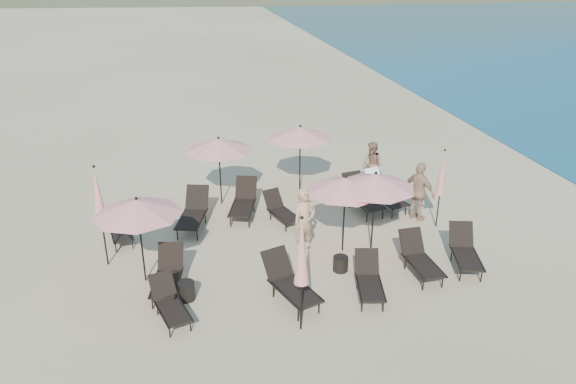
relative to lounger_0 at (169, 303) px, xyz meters
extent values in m
plane|color=#D6BA8C|center=(4.44, 0.56, -0.41)|extent=(800.00, 800.00, 0.00)
cube|color=black|center=(0.07, -0.24, -0.09)|extent=(0.85, 1.21, 0.05)
cube|color=black|center=(-0.14, 0.46, 0.18)|extent=(0.66, 0.56, 0.56)
cylinder|color=black|center=(-0.03, -0.75, -0.25)|extent=(0.03, 0.03, 0.31)
cylinder|color=black|center=(-0.29, 0.15, -0.25)|extent=(0.03, 0.03, 0.31)
cylinder|color=black|center=(0.43, -0.61, -0.25)|extent=(0.03, 0.03, 0.31)
cylinder|color=black|center=(0.16, 0.29, -0.25)|extent=(0.03, 0.03, 0.31)
cube|color=black|center=(-0.20, -0.28, -0.08)|extent=(0.38, 1.19, 0.04)
cube|color=black|center=(0.32, -0.12, -0.08)|extent=(0.38, 1.19, 0.04)
cube|color=black|center=(-0.06, 0.88, -0.05)|extent=(0.83, 1.31, 0.05)
cube|color=black|center=(0.08, 1.69, 0.25)|extent=(0.70, 0.56, 0.63)
cylinder|color=black|center=(-0.41, 0.42, -0.23)|extent=(0.04, 0.04, 0.35)
cylinder|color=black|center=(-0.23, 1.45, -0.23)|extent=(0.04, 0.04, 0.35)
cylinder|color=black|center=(0.11, 0.33, -0.23)|extent=(0.04, 0.04, 0.35)
cylinder|color=black|center=(0.29, 1.36, -0.23)|extent=(0.04, 0.04, 0.35)
cube|color=black|center=(-0.35, 0.98, -0.04)|extent=(0.28, 1.36, 0.04)
cube|color=black|center=(0.25, 0.88, -0.04)|extent=(0.28, 1.36, 0.04)
cube|color=black|center=(2.94, -0.14, -0.02)|extent=(1.08, 1.46, 0.05)
cube|color=black|center=(2.64, 0.69, 0.30)|extent=(0.81, 0.70, 0.68)
cylinder|color=black|center=(2.85, -0.75, -0.22)|extent=(0.04, 0.04, 0.37)
cylinder|color=black|center=(2.47, 0.31, -0.22)|extent=(0.04, 0.04, 0.37)
cylinder|color=black|center=(3.39, -0.56, -0.22)|extent=(0.04, 0.04, 0.37)
cylinder|color=black|center=(3.01, 0.50, -0.22)|extent=(0.04, 0.04, 0.37)
cube|color=black|center=(2.61, -0.20, -0.01)|extent=(0.54, 1.41, 0.04)
cube|color=black|center=(3.23, 0.02, -0.01)|extent=(0.54, 1.41, 0.04)
cube|color=black|center=(4.73, -0.29, -0.07)|extent=(0.82, 1.24, 0.05)
cube|color=black|center=(4.89, 0.46, 0.21)|extent=(0.67, 0.55, 0.59)
cylinder|color=black|center=(4.39, -0.71, -0.24)|extent=(0.03, 0.03, 0.32)
cylinder|color=black|center=(4.59, 0.25, -0.24)|extent=(0.03, 0.03, 0.32)
cylinder|color=black|center=(4.88, -0.81, -0.24)|extent=(0.03, 0.03, 0.32)
cylinder|color=black|center=(5.08, 0.15, -0.24)|extent=(0.03, 0.03, 0.32)
cube|color=black|center=(4.46, -0.19, -0.06)|extent=(0.30, 1.27, 0.04)
cube|color=black|center=(5.02, -0.31, -0.06)|extent=(0.30, 1.27, 0.04)
cube|color=black|center=(6.41, 0.34, -0.05)|extent=(0.67, 1.24, 0.05)
cube|color=black|center=(6.39, 1.16, 0.25)|extent=(0.64, 0.48, 0.63)
cylinder|color=black|center=(6.16, -0.18, -0.23)|extent=(0.04, 0.04, 0.34)
cylinder|color=black|center=(6.13, 0.87, -0.23)|extent=(0.04, 0.04, 0.34)
cylinder|color=black|center=(6.69, -0.16, -0.23)|extent=(0.04, 0.04, 0.34)
cylinder|color=black|center=(6.66, 0.88, -0.23)|extent=(0.04, 0.04, 0.34)
cube|color=black|center=(6.11, 0.38, -0.04)|extent=(0.08, 1.37, 0.04)
cube|color=black|center=(6.71, 0.40, -0.04)|extent=(0.08, 1.37, 0.04)
cube|color=black|center=(7.66, 0.45, -0.05)|extent=(0.93, 1.35, 0.05)
cube|color=black|center=(7.87, 1.24, 0.25)|extent=(0.73, 0.61, 0.63)
cylinder|color=black|center=(7.27, 0.02, -0.23)|extent=(0.04, 0.04, 0.35)
cylinder|color=black|center=(7.54, 1.04, -0.23)|extent=(0.04, 0.04, 0.35)
cylinder|color=black|center=(7.78, -0.12, -0.23)|extent=(0.04, 0.04, 0.35)
cylinder|color=black|center=(8.06, 0.90, -0.23)|extent=(0.04, 0.04, 0.35)
cube|color=black|center=(7.38, 0.57, -0.04)|extent=(0.40, 1.34, 0.04)
cube|color=black|center=(7.97, 0.42, -0.04)|extent=(0.40, 1.34, 0.04)
cube|color=black|center=(-1.29, 3.89, -0.10)|extent=(0.74, 1.15, 0.04)
cube|color=black|center=(-1.43, 4.59, 0.17)|extent=(0.62, 0.50, 0.55)
cylinder|color=black|center=(-1.44, 3.41, -0.25)|extent=(0.03, 0.03, 0.30)
cylinder|color=black|center=(-1.61, 4.31, -0.25)|extent=(0.03, 0.03, 0.30)
cylinder|color=black|center=(-0.98, 3.50, -0.25)|extent=(0.03, 0.03, 0.30)
cylinder|color=black|center=(-1.16, 4.39, -0.25)|extent=(0.03, 0.03, 0.30)
cube|color=black|center=(-1.56, 3.88, -0.09)|extent=(0.26, 1.18, 0.04)
cube|color=black|center=(-1.04, 3.98, -0.09)|extent=(0.26, 1.18, 0.04)
cube|color=black|center=(0.71, 4.22, -0.01)|extent=(1.04, 1.48, 0.06)
cube|color=black|center=(0.96, 5.09, 0.32)|extent=(0.81, 0.68, 0.69)
cylinder|color=black|center=(0.28, 3.76, -0.22)|extent=(0.04, 0.04, 0.38)
cylinder|color=black|center=(0.60, 4.87, -0.22)|extent=(0.04, 0.04, 0.38)
cylinder|color=black|center=(0.84, 3.60, -0.22)|extent=(0.04, 0.04, 0.38)
cylinder|color=black|center=(1.15, 4.71, -0.22)|extent=(0.04, 0.04, 0.38)
cube|color=black|center=(0.40, 4.37, 0.00)|extent=(0.46, 1.46, 0.04)
cube|color=black|center=(1.05, 4.18, 0.00)|extent=(0.46, 1.46, 0.04)
cube|color=black|center=(2.31, 4.73, -0.02)|extent=(1.02, 1.45, 0.05)
cube|color=black|center=(2.56, 5.57, 0.30)|extent=(0.79, 0.67, 0.68)
cylinder|color=black|center=(1.88, 4.29, -0.22)|extent=(0.04, 0.04, 0.37)
cylinder|color=black|center=(2.21, 5.37, -0.22)|extent=(0.04, 0.04, 0.37)
cylinder|color=black|center=(2.43, 4.13, -0.22)|extent=(0.04, 0.04, 0.37)
cylinder|color=black|center=(2.75, 5.20, -0.22)|extent=(0.04, 0.04, 0.37)
cube|color=black|center=(2.01, 4.88, -0.01)|extent=(0.46, 1.43, 0.04)
cube|color=black|center=(2.64, 4.69, -0.01)|extent=(0.46, 1.43, 0.04)
cube|color=black|center=(3.54, 4.11, -0.09)|extent=(0.88, 1.21, 0.05)
cube|color=black|center=(3.30, 4.80, 0.18)|extent=(0.66, 0.57, 0.56)
cylinder|color=black|center=(3.47, 3.60, -0.25)|extent=(0.03, 0.03, 0.31)
cylinder|color=black|center=(3.16, 4.48, -0.25)|extent=(0.03, 0.03, 0.31)
cylinder|color=black|center=(3.91, 3.76, -0.25)|extent=(0.03, 0.03, 0.31)
cylinder|color=black|center=(3.61, 4.64, -0.25)|extent=(0.03, 0.03, 0.31)
cube|color=black|center=(3.27, 4.06, -0.08)|extent=(0.43, 1.17, 0.04)
cube|color=black|center=(3.78, 4.24, -0.08)|extent=(0.43, 1.17, 0.04)
cube|color=black|center=(6.25, 4.34, -0.02)|extent=(0.91, 1.42, 0.06)
cube|color=black|center=(6.09, 5.21, 0.30)|extent=(0.76, 0.62, 0.68)
cylinder|color=black|center=(6.07, 3.74, -0.22)|extent=(0.04, 0.04, 0.37)
cylinder|color=black|center=(5.87, 4.86, -0.22)|extent=(0.04, 0.04, 0.37)
cylinder|color=black|center=(6.64, 3.85, -0.22)|extent=(0.04, 0.04, 0.37)
cylinder|color=black|center=(6.43, 4.96, -0.22)|extent=(0.04, 0.04, 0.37)
cube|color=black|center=(5.92, 4.33, -0.01)|extent=(0.31, 1.47, 0.04)
cube|color=black|center=(6.57, 4.45, -0.01)|extent=(0.31, 1.47, 0.04)
cube|color=black|center=(7.06, 4.40, -0.04)|extent=(0.96, 1.38, 0.05)
cube|color=black|center=(6.83, 5.20, 0.27)|extent=(0.75, 0.63, 0.64)
cylinder|color=black|center=(6.94, 3.82, -0.23)|extent=(0.04, 0.04, 0.35)
cylinder|color=black|center=(6.65, 4.85, -0.23)|extent=(0.04, 0.04, 0.35)
cylinder|color=black|center=(7.46, 3.97, -0.23)|extent=(0.04, 0.04, 0.35)
cylinder|color=black|center=(7.17, 5.00, -0.23)|extent=(0.04, 0.04, 0.35)
cube|color=black|center=(6.74, 4.36, -0.03)|extent=(0.42, 1.36, 0.04)
cube|color=black|center=(7.34, 4.53, -0.03)|extent=(0.42, 1.36, 0.04)
cube|color=white|center=(6.79, 5.35, 0.51)|extent=(0.62, 0.44, 0.39)
cylinder|color=black|center=(-0.60, 1.73, 0.69)|extent=(0.05, 0.05, 2.18)
cone|color=pink|center=(-0.60, 1.73, 1.67)|extent=(2.18, 2.18, 0.39)
sphere|color=black|center=(-0.60, 1.73, 1.90)|extent=(0.08, 0.08, 0.08)
cylinder|color=black|center=(4.80, 2.18, 0.65)|extent=(0.04, 0.04, 2.12)
cone|color=pink|center=(4.80, 2.18, 1.61)|extent=(2.12, 2.12, 0.38)
sphere|color=black|center=(4.80, 2.18, 1.83)|extent=(0.08, 0.08, 0.08)
cylinder|color=black|center=(5.61, 2.05, 0.70)|extent=(0.05, 0.05, 2.20)
cone|color=pink|center=(5.61, 2.05, 1.69)|extent=(2.20, 2.20, 0.40)
sphere|color=black|center=(5.61, 2.05, 1.92)|extent=(0.08, 0.08, 0.08)
cylinder|color=black|center=(1.79, 6.04, 0.68)|extent=(0.05, 0.05, 2.18)
cone|color=pink|center=(1.79, 6.04, 1.67)|extent=(2.18, 2.18, 0.39)
sphere|color=black|center=(1.79, 6.04, 1.90)|extent=(0.08, 0.08, 0.08)
cylinder|color=black|center=(4.58, 6.55, 0.71)|extent=(0.05, 0.05, 2.24)
cone|color=pink|center=(4.58, 6.55, 1.72)|extent=(2.24, 2.24, 0.40)
sphere|color=black|center=(4.58, 6.55, 1.96)|extent=(0.09, 0.09, 0.09)
cylinder|color=black|center=(2.84, -1.04, 0.20)|extent=(0.04, 0.04, 1.21)
cone|color=pink|center=(2.84, -1.04, 1.57)|extent=(0.33, 0.33, 1.53)
sphere|color=black|center=(2.84, -1.04, 2.37)|extent=(0.08, 0.08, 0.08)
cylinder|color=black|center=(8.06, 3.02, 0.13)|extent=(0.04, 0.04, 1.07)
cone|color=pink|center=(8.06, 3.02, 1.35)|extent=(0.29, 0.29, 1.36)
sphere|color=black|center=(8.06, 3.02, 2.06)|extent=(0.07, 0.07, 0.07)
cylinder|color=black|center=(-1.61, 2.76, 0.21)|extent=(0.04, 0.04, 1.23)
cone|color=pink|center=(-1.61, 2.76, 1.61)|extent=(0.34, 0.34, 1.56)
sphere|color=black|center=(-1.61, 2.76, 2.42)|extent=(0.08, 0.08, 0.08)
cylinder|color=black|center=(0.41, 0.66, -0.17)|extent=(0.41, 0.41, 0.48)
cylinder|color=black|center=(4.43, 1.16, -0.20)|extent=(0.40, 0.40, 0.41)
imported|color=tan|center=(3.75, 2.38, 0.53)|extent=(0.79, 0.64, 1.88)
imported|color=#94654C|center=(7.15, 6.39, 0.41)|extent=(0.83, 0.94, 1.64)
imported|color=tan|center=(7.66, 3.59, 0.53)|extent=(0.96, 1.18, 1.88)
camera|label=1|loc=(0.43, -11.05, 7.43)|focal=35.00mm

